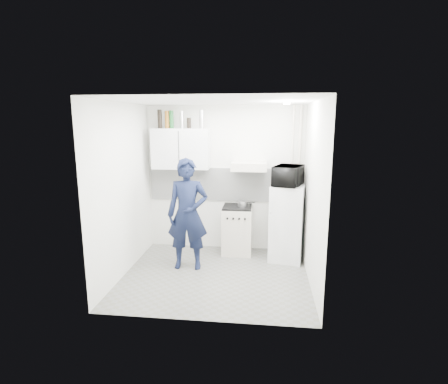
# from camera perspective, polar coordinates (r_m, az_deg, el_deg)

# --- Properties ---
(floor) EXTENTS (2.80, 2.80, 0.00)m
(floor) POSITION_cam_1_polar(r_m,az_deg,el_deg) (5.51, -1.39, -13.46)
(floor) COLOR slate
(floor) RESTS_ON ground
(ceiling) EXTENTS (2.80, 2.80, 0.00)m
(ceiling) POSITION_cam_1_polar(r_m,az_deg,el_deg) (5.00, -1.54, 14.66)
(ceiling) COLOR white
(ceiling) RESTS_ON wall_back
(wall_back) EXTENTS (2.80, 0.00, 2.80)m
(wall_back) POSITION_cam_1_polar(r_m,az_deg,el_deg) (6.32, 0.12, 2.17)
(wall_back) COLOR white
(wall_back) RESTS_ON floor
(wall_left) EXTENTS (0.00, 2.60, 2.60)m
(wall_left) POSITION_cam_1_polar(r_m,az_deg,el_deg) (5.47, -16.14, 0.25)
(wall_left) COLOR white
(wall_left) RESTS_ON floor
(wall_right) EXTENTS (0.00, 2.60, 2.60)m
(wall_right) POSITION_cam_1_polar(r_m,az_deg,el_deg) (5.10, 14.32, -0.45)
(wall_right) COLOR white
(wall_right) RESTS_ON floor
(person) EXTENTS (0.67, 0.46, 1.77)m
(person) POSITION_cam_1_polar(r_m,az_deg,el_deg) (5.54, -5.95, -3.64)
(person) COLOR black
(person) RESTS_ON floor
(stove) EXTENTS (0.52, 0.52, 0.83)m
(stove) POSITION_cam_1_polar(r_m,az_deg,el_deg) (6.26, 2.17, -6.28)
(stove) COLOR beige
(stove) RESTS_ON floor
(fridge) EXTENTS (0.61, 0.61, 1.29)m
(fridge) POSITION_cam_1_polar(r_m,az_deg,el_deg) (5.98, 10.17, -5.00)
(fridge) COLOR white
(fridge) RESTS_ON floor
(stove_top) EXTENTS (0.50, 0.50, 0.03)m
(stove_top) POSITION_cam_1_polar(r_m,az_deg,el_deg) (6.14, 2.20, -2.46)
(stove_top) COLOR black
(stove_top) RESTS_ON stove
(saucepan) EXTENTS (0.16, 0.16, 0.09)m
(saucepan) POSITION_cam_1_polar(r_m,az_deg,el_deg) (6.13, 2.99, -1.91)
(saucepan) COLOR silver
(saucepan) RESTS_ON stove_top
(microwave) EXTENTS (0.69, 0.57, 0.33)m
(microwave) POSITION_cam_1_polar(r_m,az_deg,el_deg) (5.81, 10.45, 2.65)
(microwave) COLOR black
(microwave) RESTS_ON fridge
(bottle_a) EXTENTS (0.07, 0.07, 0.32)m
(bottle_a) POSITION_cam_1_polar(r_m,az_deg,el_deg) (6.29, -10.44, 11.64)
(bottle_a) COLOR black
(bottle_a) RESTS_ON upper_cabinet
(bottle_b) EXTENTS (0.08, 0.08, 0.30)m
(bottle_b) POSITION_cam_1_polar(r_m,az_deg,el_deg) (6.25, -9.28, 11.58)
(bottle_b) COLOR brown
(bottle_b) RESTS_ON upper_cabinet
(bottle_c) EXTENTS (0.07, 0.07, 0.30)m
(bottle_c) POSITION_cam_1_polar(r_m,az_deg,el_deg) (6.23, -8.56, 11.63)
(bottle_c) COLOR #144C1E
(bottle_c) RESTS_ON upper_cabinet
(bottle_d) EXTENTS (0.07, 0.07, 0.29)m
(bottle_d) POSITION_cam_1_polar(r_m,az_deg,el_deg) (6.19, -6.90, 11.60)
(bottle_d) COLOR silver
(bottle_d) RESTS_ON upper_cabinet
(canister_a) EXTENTS (0.07, 0.07, 0.18)m
(canister_a) POSITION_cam_1_polar(r_m,az_deg,el_deg) (6.16, -5.75, 11.14)
(canister_a) COLOR black
(canister_a) RESTS_ON upper_cabinet
(bottle_e) EXTENTS (0.08, 0.08, 0.31)m
(bottle_e) POSITION_cam_1_polar(r_m,az_deg,el_deg) (6.12, -3.68, 11.75)
(bottle_e) COLOR silver
(bottle_e) RESTS_ON upper_cabinet
(upper_cabinet) EXTENTS (1.00, 0.35, 0.70)m
(upper_cabinet) POSITION_cam_1_polar(r_m,az_deg,el_deg) (6.21, -7.01, 7.04)
(upper_cabinet) COLOR white
(upper_cabinet) RESTS_ON wall_back
(range_hood) EXTENTS (0.60, 0.50, 0.14)m
(range_hood) POSITION_cam_1_polar(r_m,az_deg,el_deg) (6.00, 4.14, 4.25)
(range_hood) COLOR beige
(range_hood) RESTS_ON wall_back
(backsplash) EXTENTS (2.74, 0.03, 0.60)m
(backsplash) POSITION_cam_1_polar(r_m,az_deg,el_deg) (6.32, 0.11, 1.25)
(backsplash) COLOR white
(backsplash) RESTS_ON wall_back
(pipe_a) EXTENTS (0.05, 0.05, 2.60)m
(pipe_a) POSITION_cam_1_polar(r_m,az_deg,el_deg) (6.23, 12.01, 1.78)
(pipe_a) COLOR beige
(pipe_a) RESTS_ON floor
(pipe_b) EXTENTS (0.04, 0.04, 2.60)m
(pipe_b) POSITION_cam_1_polar(r_m,az_deg,el_deg) (6.22, 10.91, 1.81)
(pipe_b) COLOR beige
(pipe_b) RESTS_ON floor
(ceiling_spot_fixture) EXTENTS (0.10, 0.10, 0.02)m
(ceiling_spot_fixture) POSITION_cam_1_polar(r_m,az_deg,el_deg) (5.16, 10.20, 14.06)
(ceiling_spot_fixture) COLOR white
(ceiling_spot_fixture) RESTS_ON ceiling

